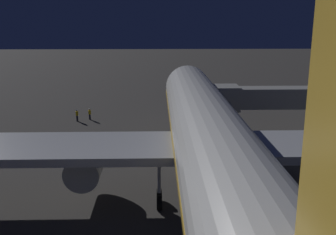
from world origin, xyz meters
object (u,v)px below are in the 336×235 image
(jet_bridge, at_px, (289,98))
(ground_crew_near_nose_gear, at_px, (77,115))
(ground_crew_by_belt_loader, at_px, (90,113))
(traffic_cone_nose_port, at_px, (200,121))
(airliner_at_gate, at_px, (211,143))
(traffic_cone_nose_starboard, at_px, (171,122))

(jet_bridge, xyz_separation_m, ground_crew_near_nose_gear, (28.81, -11.80, -4.91))
(ground_crew_by_belt_loader, bearing_deg, traffic_cone_nose_port, 171.10)
(airliner_at_gate, relative_size, traffic_cone_nose_starboard, 106.12)
(ground_crew_near_nose_gear, bearing_deg, ground_crew_by_belt_loader, -152.11)
(ground_crew_by_belt_loader, relative_size, traffic_cone_nose_port, 3.27)
(airliner_at_gate, bearing_deg, traffic_cone_nose_port, -94.59)
(ground_crew_by_belt_loader, height_order, traffic_cone_nose_port, ground_crew_by_belt_loader)
(airliner_at_gate, bearing_deg, traffic_cone_nose_starboard, -85.41)
(ground_crew_near_nose_gear, height_order, ground_crew_by_belt_loader, ground_crew_near_nose_gear)
(jet_bridge, bearing_deg, ground_crew_near_nose_gear, -22.27)
(jet_bridge, bearing_deg, traffic_cone_nose_starboard, -35.21)
(ground_crew_near_nose_gear, relative_size, traffic_cone_nose_starboard, 3.38)
(airliner_at_gate, xyz_separation_m, traffic_cone_nose_starboard, (2.20, -27.43, -5.55))
(airliner_at_gate, bearing_deg, jet_bridge, -124.75)
(traffic_cone_nose_starboard, bearing_deg, jet_bridge, 144.79)
(ground_crew_near_nose_gear, distance_m, ground_crew_by_belt_loader, 2.02)
(ground_crew_near_nose_gear, bearing_deg, jet_bridge, 157.73)
(jet_bridge, height_order, ground_crew_by_belt_loader, jet_bridge)
(ground_crew_by_belt_loader, xyz_separation_m, traffic_cone_nose_starboard, (-12.77, 2.69, -0.72))
(ground_crew_near_nose_gear, bearing_deg, airliner_at_gate, 119.88)
(ground_crew_near_nose_gear, xyz_separation_m, traffic_cone_nose_starboard, (-14.56, 1.74, -0.75))
(traffic_cone_nose_starboard, bearing_deg, airliner_at_gate, 94.59)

